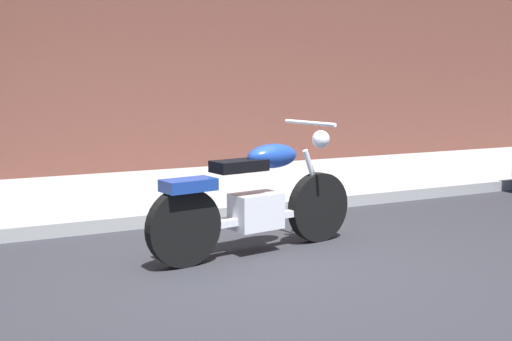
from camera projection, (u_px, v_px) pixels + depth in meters
ground_plane at (254, 264)px, 5.41m from camera, size 60.00×60.00×0.00m
sidewalk at (144, 194)px, 8.30m from camera, size 25.66×3.22×0.14m
motorcycle at (256, 200)px, 5.69m from camera, size 2.12×0.71×1.16m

